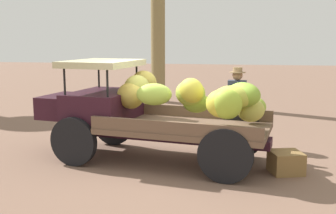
% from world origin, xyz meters
% --- Properties ---
extents(ground_plane, '(60.00, 60.00, 0.00)m').
position_xyz_m(ground_plane, '(0.00, 0.00, 0.00)').
color(ground_plane, '#7B5B4A').
extents(truck, '(4.61, 2.32, 1.89)m').
position_xyz_m(truck, '(0.57, -0.23, 1.00)').
color(truck, black).
rests_on(truck, ground).
extents(farmer, '(0.53, 0.46, 1.70)m').
position_xyz_m(farmer, '(-1.03, -1.73, 0.97)').
color(farmer, '#87674C').
rests_on(farmer, ground).
extents(wooden_crate, '(0.64, 0.63, 0.38)m').
position_xyz_m(wooden_crate, '(-1.91, 0.09, 0.19)').
color(wooden_crate, olive).
rests_on(wooden_crate, ground).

